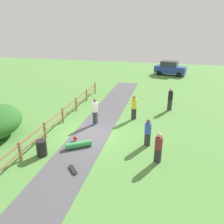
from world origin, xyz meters
name	(u,v)px	position (x,y,z in m)	size (l,w,h in m)	color
ground_plane	(92,134)	(0.00, 0.00, 0.00)	(60.00, 60.00, 0.00)	#568E42
asphalt_path	(92,134)	(0.00, 0.00, 0.01)	(2.40, 28.00, 0.02)	#515156
wooden_fence	(54,121)	(-2.60, 0.00, 0.67)	(0.12, 18.12, 1.10)	olive
trash_bin	(42,148)	(-1.80, -3.12, 0.45)	(0.56, 0.56, 0.90)	black
skater_riding	(95,110)	(-0.23, 1.53, 1.09)	(0.44, 0.82, 1.90)	#265999
skater_fallen	(78,144)	(-0.21, -1.84, 0.20)	(1.44, 1.42, 0.36)	green
skateboard_loose	(73,169)	(0.38, -4.05, 0.09)	(0.68, 0.73, 0.08)	black
bystander_black	(170,98)	(4.90, 5.70, 1.05)	(0.54, 0.54, 1.89)	#2D2D33
bystander_maroon	(158,146)	(4.35, -2.30, 0.93)	(0.51, 0.51, 1.69)	#2D2D33
bystander_yellow	(134,106)	(2.30, 3.10, 1.02)	(0.54, 0.54, 1.84)	#2D2D33
bystander_blue	(148,131)	(3.66, -0.66, 0.91)	(0.54, 0.54, 1.66)	#2D2D33
parked_car_blue	(170,68)	(4.84, 19.98, 0.96)	(4.46, 2.66, 1.92)	#283D99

